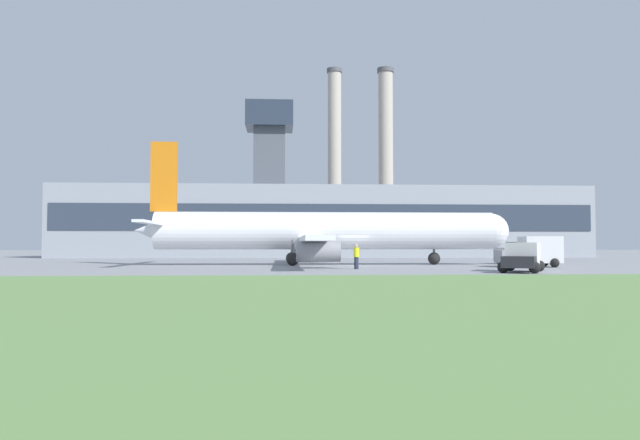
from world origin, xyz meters
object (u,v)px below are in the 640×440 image
Objects in this scene: fuel_truck at (533,252)px; pushback_tug at (516,254)px; ground_crew_person at (356,256)px; airplane at (320,232)px; baggage_truck at (522,257)px.

pushback_tug is at bearing 77.44° from fuel_truck.
ground_crew_person is (-15.78, -11.65, -0.00)m from pushback_tug.
ground_crew_person is at bearing -79.12° from airplane.
fuel_truck is at bearing -102.56° from pushback_tug.
airplane is 17.87m from pushback_tug.
airplane reaches higher than pushback_tug.
pushback_tug is 19.62m from ground_crew_person.
airplane is at bearing 100.88° from ground_crew_person.
airplane reaches higher than ground_crew_person.
baggage_truck reaches higher than ground_crew_person.
airplane is 10.14m from ground_crew_person.
fuel_truck is (15.83, -6.34, -1.67)m from airplane.
baggage_truck is 9.70m from fuel_truck.
fuel_truck reaches higher than baggage_truck.
baggage_truck is at bearing -116.05° from fuel_truck.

